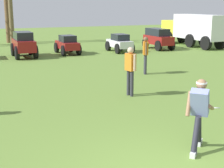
{
  "coord_description": "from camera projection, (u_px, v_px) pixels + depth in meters",
  "views": [
    {
      "loc": [
        -2.95,
        -4.26,
        2.84
      ],
      "look_at": [
        0.33,
        3.48,
        0.9
      ],
      "focal_mm": 55.0,
      "sensor_mm": 36.0,
      "label": 1
    }
  ],
  "objects": [
    {
      "name": "parked_car_slot_f",
      "position": [
        158.0,
        38.0,
        22.47
      ],
      "size": [
        1.16,
        2.41,
        1.34
      ],
      "color": "maroon",
      "rests_on": "ground_plane"
    },
    {
      "name": "parked_car_slot_d",
      "position": [
        67.0,
        44.0,
        20.3
      ],
      "size": [
        1.12,
        2.22,
        1.1
      ],
      "color": "maroon",
      "rests_on": "ground_plane"
    },
    {
      "name": "teammate_deep",
      "position": [
        146.0,
        52.0,
        14.24
      ],
      "size": [
        0.32,
        0.48,
        1.56
      ],
      "color": "#33333D",
      "rests_on": "ground_plane"
    },
    {
      "name": "teammate_near_sideline",
      "position": [
        130.0,
        67.0,
        10.79
      ],
      "size": [
        0.27,
        0.5,
        1.56
      ],
      "color": "#33333D",
      "rests_on": "ground_plane"
    },
    {
      "name": "box_truck",
      "position": [
        192.0,
        28.0,
        23.99
      ],
      "size": [
        1.51,
        5.93,
        2.2
      ],
      "color": "yellow",
      "rests_on": "ground_plane"
    },
    {
      "name": "parked_car_slot_c",
      "position": [
        24.0,
        44.0,
        18.95
      ],
      "size": [
        1.18,
        2.36,
        1.4
      ],
      "color": "maroon",
      "rests_on": "ground_plane"
    },
    {
      "name": "parked_car_slot_e",
      "position": [
        120.0,
        43.0,
        21.15
      ],
      "size": [
        1.09,
        2.2,
        1.1
      ],
      "color": "silver",
      "rests_on": "ground_plane"
    },
    {
      "name": "frisbee_in_flight",
      "position": [
        214.0,
        108.0,
        7.36
      ],
      "size": [
        0.32,
        0.32,
        0.11
      ],
      "color": "white"
    },
    {
      "name": "frisbee_thrower",
      "position": [
        199.0,
        111.0,
        6.77
      ],
      "size": [
        0.98,
        0.68,
        1.43
      ],
      "color": "#23232D",
      "rests_on": "ground_plane"
    }
  ]
}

